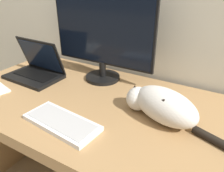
% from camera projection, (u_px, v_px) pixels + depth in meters
% --- Properties ---
extents(desk, '(1.47, 0.80, 0.73)m').
position_uv_depth(desk, '(92.00, 123.00, 1.19)').
color(desk, '#A37A4C').
rests_on(desk, ground_plane).
extents(monitor, '(0.63, 0.21, 0.56)m').
position_uv_depth(monitor, '(102.00, 30.00, 1.21)').
color(monitor, black).
rests_on(monitor, desk).
extents(laptop, '(0.34, 0.23, 0.23)m').
position_uv_depth(laptop, '(36.00, 70.00, 1.35)').
color(laptop, black).
rests_on(laptop, desk).
extents(external_keyboard, '(0.36, 0.18, 0.02)m').
position_uv_depth(external_keyboard, '(62.00, 122.00, 0.93)').
color(external_keyboard, white).
rests_on(external_keyboard, desk).
extents(cat, '(0.47, 0.25, 0.15)m').
position_uv_depth(cat, '(161.00, 104.00, 0.94)').
color(cat, silver).
rests_on(cat, desk).
extents(small_toy, '(0.04, 0.04, 0.04)m').
position_uv_depth(small_toy, '(166.00, 95.00, 1.12)').
color(small_toy, '#2D6BB7').
rests_on(small_toy, desk).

